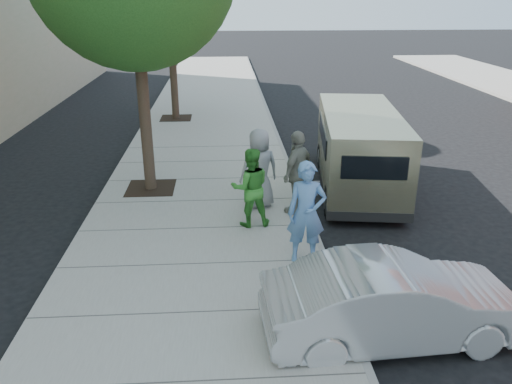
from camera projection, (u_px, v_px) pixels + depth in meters
ground at (245, 233)px, 10.67m from camera, size 120.00×120.00×0.00m
sidewalk at (198, 231)px, 10.59m from camera, size 5.00×60.00×0.15m
curb_face at (312, 228)px, 10.73m from camera, size 0.12×60.00×0.16m
parking_meter at (312, 199)px, 9.54m from camera, size 0.28×0.13×1.32m
van at (358, 148)px, 12.79m from camera, size 2.49×5.61×2.01m
sedan at (394, 302)px, 7.21m from camera, size 3.89×1.58×1.26m
person_officer at (306, 213)px, 8.96m from camera, size 0.74×0.53×1.91m
person_green_shirt at (250, 188)px, 10.40m from camera, size 0.88×0.72×1.70m
person_gray_shirt at (259, 169)px, 11.31m from camera, size 1.02×0.80×1.83m
person_striped_polo at (298, 172)px, 11.01m from camera, size 1.04×1.16×1.88m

